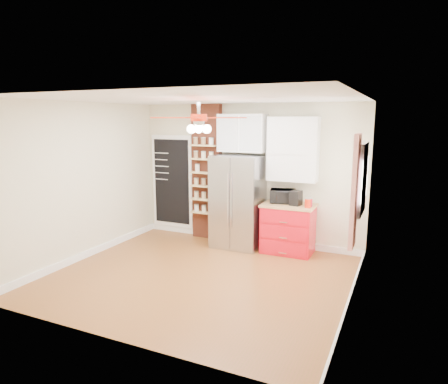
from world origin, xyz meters
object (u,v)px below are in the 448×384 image
at_px(fridge, 238,202).
at_px(ceiling_fan, 199,118).
at_px(red_cabinet, 288,228).
at_px(canister_left, 308,203).
at_px(pantry_jar_oats, 197,168).
at_px(coffee_maker, 296,198).
at_px(toaster_oven, 283,196).

relative_size(fridge, ceiling_fan, 1.25).
relative_size(red_cabinet, ceiling_fan, 0.67).
relative_size(canister_left, pantry_jar_oats, 1.08).
xyz_separation_m(coffee_maker, canister_left, (0.23, -0.10, -0.05)).
bearing_deg(toaster_oven, pantry_jar_oats, 166.46).
xyz_separation_m(red_cabinet, coffee_maker, (0.14, -0.04, 0.58)).
xyz_separation_m(toaster_oven, pantry_jar_oats, (-1.77, 0.02, 0.42)).
bearing_deg(coffee_maker, fridge, -168.89).
distance_m(red_cabinet, coffee_maker, 0.60).
distance_m(canister_left, pantry_jar_oats, 2.33).
bearing_deg(fridge, canister_left, -3.81).
distance_m(fridge, coffee_maker, 1.12).
bearing_deg(coffee_maker, canister_left, -13.26).
distance_m(red_cabinet, pantry_jar_oats, 2.15).
relative_size(coffee_maker, canister_left, 1.70).
bearing_deg(ceiling_fan, canister_left, 50.06).
bearing_deg(pantry_jar_oats, coffee_maker, -3.38).
xyz_separation_m(fridge, toaster_oven, (0.84, 0.11, 0.15)).
distance_m(ceiling_fan, coffee_maker, 2.40).
distance_m(red_cabinet, canister_left, 0.66).
relative_size(fridge, red_cabinet, 1.86).
bearing_deg(ceiling_fan, toaster_oven, 65.69).
bearing_deg(toaster_oven, ceiling_fan, -127.13).
height_order(fridge, red_cabinet, fridge).
bearing_deg(red_cabinet, ceiling_fan, -118.71).
relative_size(fridge, coffee_maker, 6.63).
bearing_deg(ceiling_fan, fridge, 91.76).
height_order(toaster_oven, coffee_maker, coffee_maker).
bearing_deg(fridge, ceiling_fan, -88.24).
xyz_separation_m(red_cabinet, ceiling_fan, (-0.92, -1.68, 1.97)).
bearing_deg(pantry_jar_oats, fridge, -8.17).
distance_m(ceiling_fan, toaster_oven, 2.37).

